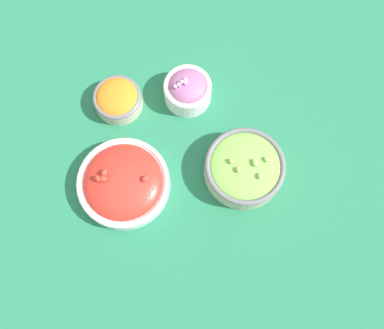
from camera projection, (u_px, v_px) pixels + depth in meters
name	position (u px, v px, depth m)	size (l,w,h in m)	color
ground_plane	(192.00, 168.00, 0.97)	(3.00, 3.00, 0.00)	#23704C
bowl_lettuce	(244.00, 168.00, 0.93)	(0.18, 0.18, 0.07)	beige
bowl_cherry_tomatoes	(123.00, 183.00, 0.93)	(0.20, 0.20, 0.07)	silver
bowl_red_onion	(188.00, 89.00, 0.98)	(0.11, 0.11, 0.08)	white
bowl_carrots	(118.00, 99.00, 0.99)	(0.11, 0.11, 0.06)	beige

